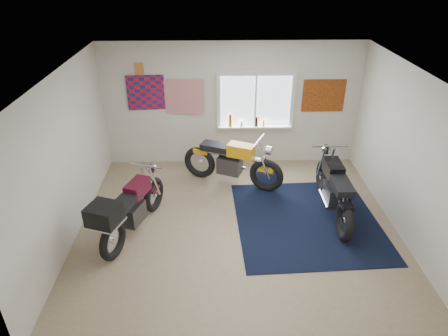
{
  "coord_description": "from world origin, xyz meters",
  "views": [
    {
      "loc": [
        -0.39,
        -5.64,
        4.27
      ],
      "look_at": [
        -0.23,
        0.4,
        0.97
      ],
      "focal_mm": 32.0,
      "sensor_mm": 36.0,
      "label": 1
    }
  ],
  "objects_px": {
    "yellow_triumph": "(232,163)",
    "maroon_tourer": "(128,210)",
    "navy_rug": "(307,220)",
    "black_chrome_bike": "(334,190)"
  },
  "relations": [
    {
      "from": "navy_rug",
      "to": "maroon_tourer",
      "type": "height_order",
      "value": "maroon_tourer"
    },
    {
      "from": "yellow_triumph",
      "to": "navy_rug",
      "type": "bearing_deg",
      "value": -22.52
    },
    {
      "from": "navy_rug",
      "to": "black_chrome_bike",
      "type": "height_order",
      "value": "black_chrome_bike"
    },
    {
      "from": "navy_rug",
      "to": "black_chrome_bike",
      "type": "distance_m",
      "value": 0.73
    },
    {
      "from": "black_chrome_bike",
      "to": "maroon_tourer",
      "type": "bearing_deg",
      "value": 100.09
    },
    {
      "from": "yellow_triumph",
      "to": "maroon_tourer",
      "type": "bearing_deg",
      "value": -112.16
    },
    {
      "from": "black_chrome_bike",
      "to": "maroon_tourer",
      "type": "relative_size",
      "value": 1.08
    },
    {
      "from": "yellow_triumph",
      "to": "maroon_tourer",
      "type": "relative_size",
      "value": 1.02
    },
    {
      "from": "navy_rug",
      "to": "yellow_triumph",
      "type": "bearing_deg",
      "value": 133.8
    },
    {
      "from": "yellow_triumph",
      "to": "maroon_tourer",
      "type": "xyz_separation_m",
      "value": [
        -1.77,
        -1.72,
        0.06
      ]
    }
  ]
}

